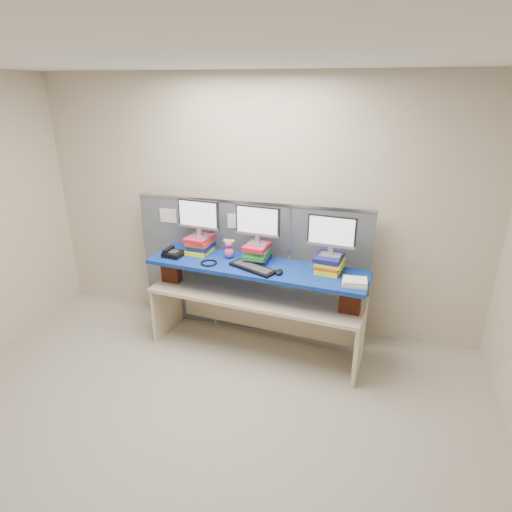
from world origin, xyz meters
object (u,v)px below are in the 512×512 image
(desk, at_px, (256,305))
(desk_phone, at_px, (173,253))
(monitor_left, at_px, (199,216))
(blue_board, at_px, (256,267))
(monitor_right, at_px, (332,233))
(keyboard, at_px, (253,268))
(monitor_center, at_px, (258,223))

(desk, xyz_separation_m, desk_phone, (-0.91, 0.00, 0.48))
(desk, relative_size, desk_phone, 10.61)
(monitor_left, height_order, desk_phone, monitor_left)
(desk, distance_m, blue_board, 0.43)
(monitor_right, bearing_deg, desk, -170.58)
(monitor_left, distance_m, desk_phone, 0.48)
(blue_board, relative_size, monitor_left, 4.84)
(desk, xyz_separation_m, keyboard, (-0.00, -0.11, 0.46))
(monitor_center, height_order, monitor_right, monitor_center)
(desk, distance_m, keyboard, 0.47)
(monitor_center, bearing_deg, desk_phone, -167.15)
(keyboard, bearing_deg, desk, 112.83)
(desk_phone, bearing_deg, monitor_right, 8.01)
(blue_board, xyz_separation_m, monitor_right, (0.72, 0.05, 0.41))
(keyboard, relative_size, desk_phone, 2.43)
(monitor_center, relative_size, keyboard, 0.89)
(monitor_center, height_order, keyboard, monitor_center)
(monitor_center, distance_m, desk_phone, 0.98)
(blue_board, xyz_separation_m, desk_phone, (-0.91, 0.00, 0.05))
(desk, distance_m, monitor_center, 0.86)
(monitor_right, relative_size, keyboard, 0.89)
(desk, xyz_separation_m, blue_board, (0.00, -0.00, 0.43))
(keyboard, height_order, desk_phone, desk_phone)
(monitor_right, xyz_separation_m, keyboard, (-0.72, -0.16, -0.37))
(desk, bearing_deg, keyboard, -86.98)
(keyboard, distance_m, desk_phone, 0.91)
(desk_phone, bearing_deg, monitor_left, 43.34)
(monitor_left, xyz_separation_m, monitor_right, (1.39, -0.13, -0.02))
(monitor_center, distance_m, keyboard, 0.45)
(blue_board, bearing_deg, desk, 95.18)
(blue_board, distance_m, monitor_left, 0.82)
(blue_board, xyz_separation_m, keyboard, (-0.00, -0.11, 0.04))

